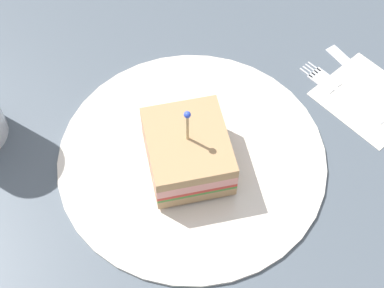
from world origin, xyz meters
The scene contains 6 objects.
ground_plane centered at (0.00, 0.00, -1.00)cm, with size 119.87×119.87×2.00cm, color #4C5660.
plate centered at (0.00, 0.00, 0.42)cm, with size 29.52×29.52×0.84cm, color silver.
sandwich_half_center centered at (0.64, -1.05, 3.27)cm, with size 12.25×11.62×9.23cm.
napkin centered at (6.19, 21.56, 0.07)cm, with size 10.83×9.74×0.15cm, color beige.
fork centered at (2.34, 19.50, 0.18)cm, with size 11.91×2.53×0.35cm.
knife centered at (2.88, 23.45, 0.18)cm, with size 12.00×1.88×0.35cm.
Camera 1 is at (26.37, -20.18, 53.87)cm, focal length 53.62 mm.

